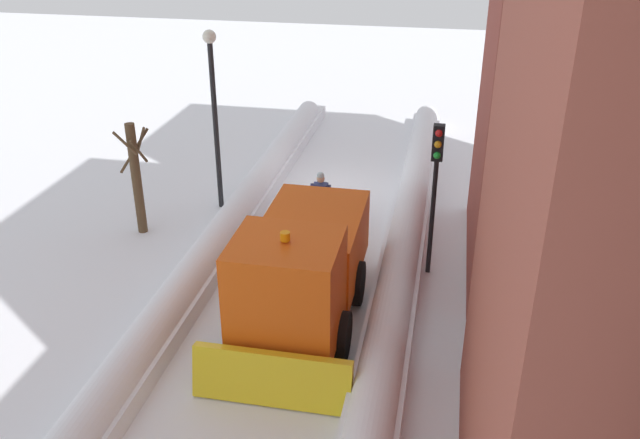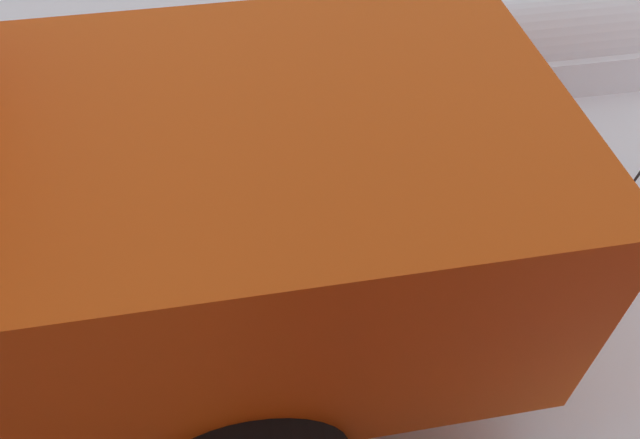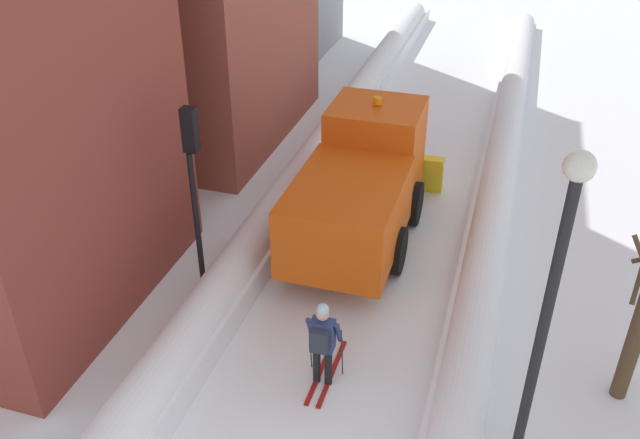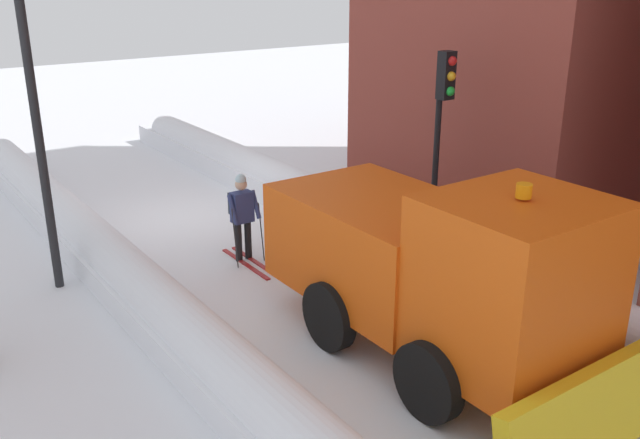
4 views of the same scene
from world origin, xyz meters
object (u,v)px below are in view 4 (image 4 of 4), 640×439
plow_truck (438,268)px  street_lamp (33,99)px  skier (242,213)px  traffic_light_pole (442,116)px

plow_truck → street_lamp: 7.32m
skier → plow_truck: bearing=96.2°
plow_truck → street_lamp: bearing=-55.7°
plow_truck → skier: 4.99m
skier → traffic_light_pole: 4.36m
traffic_light_pole → street_lamp: (6.75, -2.96, 0.58)m
skier → street_lamp: 4.34m
traffic_light_pole → street_lamp: size_ratio=0.74×
plow_truck → street_lamp: size_ratio=1.07×
plow_truck → skier: plow_truck is taller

